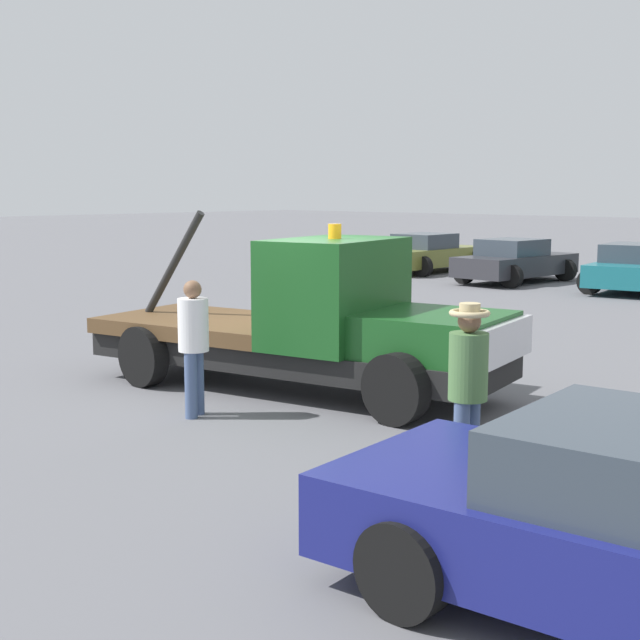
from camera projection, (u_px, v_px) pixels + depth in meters
ground_plane at (294, 389)px, 12.66m from camera, size 160.00×160.00×0.00m
tow_truck at (317, 327)px, 12.33m from camera, size 6.42×3.07×2.51m
person_near_truck at (468, 378)px, 8.50m from camera, size 0.39×0.39×1.76m
person_at_hood at (194, 338)px, 11.03m from camera, size 0.38×0.38×1.71m
parked_car_olive at (428, 254)px, 30.55m from camera, size 2.41×4.48×1.34m
parked_car_charcoal at (515, 261)px, 27.17m from camera, size 2.56×4.40×1.34m
parked_car_teal at (637, 268)px, 24.86m from camera, size 2.85×4.75×1.34m
traffic_cone at (464, 324)px, 17.13m from camera, size 0.40×0.40×0.55m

